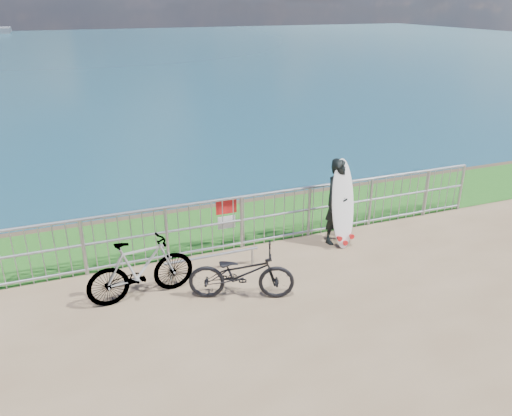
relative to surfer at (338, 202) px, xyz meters
name	(u,v)px	position (x,y,z in m)	size (l,w,h in m)	color
grass_strip	(246,222)	(-1.42, 1.55, -0.88)	(120.00, 120.00, 0.00)	#1A5517
railing	(265,217)	(-1.41, 0.46, -0.31)	(10.06, 0.10, 1.13)	#95989D
surfer	(338,202)	(0.00, 0.00, 0.00)	(0.65, 0.43, 1.78)	black
surfboard	(343,208)	(0.00, -0.19, -0.06)	(0.51, 0.46, 1.81)	white
bicycle_near	(241,273)	(-2.53, -1.26, -0.43)	(0.61, 1.76, 0.93)	black
bicycle_far	(141,269)	(-4.08, -0.66, -0.35)	(0.51, 1.80, 1.08)	black
bike_rack	(212,258)	(-2.75, -0.29, -0.59)	(1.77, 0.05, 0.37)	#95989D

